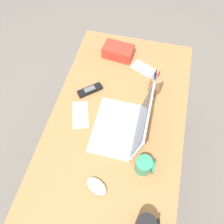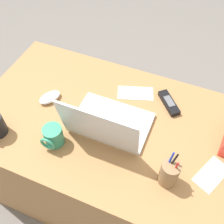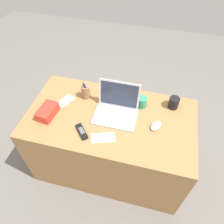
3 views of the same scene
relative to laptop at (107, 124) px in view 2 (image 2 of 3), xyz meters
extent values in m
plane|color=slate|center=(-0.04, -0.05, -0.78)|extent=(6.00, 6.00, 0.00)
cube|color=#9E7042|center=(-0.04, -0.05, -0.41)|extent=(1.34, 0.73, 0.72)
cube|color=silver|center=(0.00, -0.05, -0.04)|extent=(0.33, 0.22, 0.02)
cube|color=silver|center=(0.00, -0.03, -0.03)|extent=(0.27, 0.11, 0.00)
cube|color=silver|center=(0.00, -0.11, -0.03)|extent=(0.09, 0.05, 0.00)
cube|color=silver|center=(0.00, 0.09, 0.08)|extent=(0.32, 0.05, 0.23)
cube|color=#283347|center=(0.00, 0.08, 0.08)|extent=(0.29, 0.04, 0.20)
ellipsoid|color=white|center=(0.32, -0.06, -0.04)|extent=(0.10, 0.12, 0.03)
cylinder|color=#338C6B|center=(0.18, 0.13, -0.01)|extent=(0.08, 0.08, 0.09)
torus|color=#338C6B|center=(0.18, 0.18, 0.00)|extent=(0.07, 0.01, 0.07)
cube|color=black|center=(-0.20, -0.25, -0.04)|extent=(0.13, 0.14, 0.02)
cube|color=#595B60|center=(-0.20, -0.25, -0.03)|extent=(0.07, 0.07, 0.00)
cylinder|color=olive|center=(-0.30, 0.12, 0.01)|extent=(0.07, 0.07, 0.12)
cylinder|color=#1933B2|center=(-0.28, 0.11, 0.05)|extent=(0.02, 0.04, 0.14)
cylinder|color=black|center=(-0.29, 0.11, 0.05)|extent=(0.03, 0.02, 0.15)
cylinder|color=red|center=(-0.31, 0.12, 0.04)|extent=(0.01, 0.03, 0.14)
cube|color=white|center=(-0.45, 0.03, -0.05)|extent=(0.14, 0.17, 0.00)
cube|color=white|center=(-0.04, -0.25, -0.05)|extent=(0.19, 0.13, 0.00)
camera|label=1|loc=(0.56, 0.07, 1.09)|focal=38.07mm
camera|label=2|loc=(-0.27, 0.59, 0.91)|focal=42.98mm
camera|label=3|loc=(0.25, -1.11, 1.25)|focal=34.50mm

